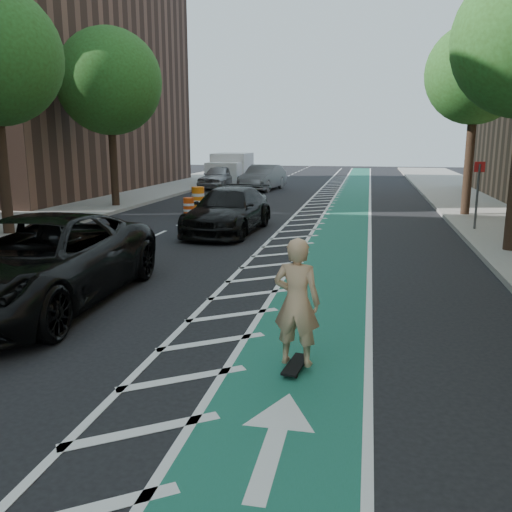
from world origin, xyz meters
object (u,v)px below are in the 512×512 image
(skateboarder, at_px, (297,302))
(barrel_a, at_px, (109,244))
(suv_far, at_px, (229,210))
(suv_near, at_px, (36,262))

(skateboarder, xyz_separation_m, barrel_a, (-6.01, 6.29, -0.60))
(skateboarder, relative_size, suv_far, 0.34)
(barrel_a, bearing_deg, skateboarder, -46.32)
(suv_far, distance_m, barrel_a, 5.36)
(suv_near, bearing_deg, suv_far, 78.29)
(skateboarder, distance_m, suv_far, 11.86)
(skateboarder, distance_m, suv_near, 5.75)
(suv_far, xyz_separation_m, barrel_a, (-2.12, -4.91, -0.36))
(skateboarder, height_order, barrel_a, skateboarder)
(suv_far, bearing_deg, barrel_a, -110.40)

